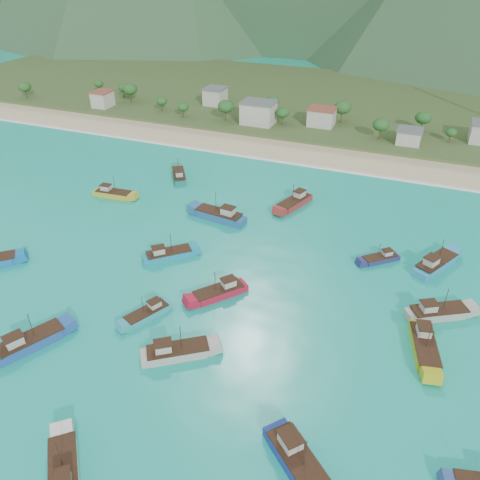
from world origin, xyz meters
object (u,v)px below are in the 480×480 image
at_px(boat_4, 179,176).
at_px(boat_19, 113,194).
at_px(boat_8, 148,314).
at_px(boat_20, 64,475).
at_px(boat_24, 380,259).
at_px(boat_14, 220,216).
at_px(boat_2, 30,342).
at_px(boat_15, 299,464).
at_px(boat_16, 294,203).
at_px(boat_22, 424,347).
at_px(boat_21, 177,352).
at_px(boat_6, 168,255).
at_px(boat_17, 437,313).
at_px(boat_7, 435,264).
at_px(boat_23, 219,292).

height_order(boat_4, boat_19, boat_4).
xyz_separation_m(boat_8, boat_19, (-33.39, 37.72, 0.16)).
bearing_deg(boat_20, boat_24, 23.66).
height_order(boat_14, boat_19, boat_14).
distance_m(boat_2, boat_24, 68.65).
height_order(boat_4, boat_14, boat_14).
relative_size(boat_15, boat_16, 0.97).
bearing_deg(boat_22, boat_24, -79.51).
height_order(boat_21, boat_24, boat_21).
height_order(boat_20, boat_24, boat_20).
bearing_deg(boat_6, boat_21, -10.65).
height_order(boat_14, boat_20, boat_14).
relative_size(boat_2, boat_16, 1.00).
bearing_deg(boat_17, boat_6, -118.55).
bearing_deg(boat_22, boat_19, -32.01).
xyz_separation_m(boat_2, boat_17, (62.01, 32.74, -0.07)).
bearing_deg(boat_19, boat_20, 25.41).
xyz_separation_m(boat_6, boat_8, (5.71, -17.70, -0.16)).
bearing_deg(boat_21, boat_7, 102.79).
relative_size(boat_8, boat_19, 0.86).
distance_m(boat_8, boat_15, 37.41).
bearing_deg(boat_8, boat_16, -78.13).
relative_size(boat_6, boat_24, 1.25).
relative_size(boat_7, boat_8, 1.30).
height_order(boat_8, boat_22, boat_22).
relative_size(boat_7, boat_24, 1.53).
xyz_separation_m(boat_8, boat_20, (6.35, -29.95, 0.25)).
relative_size(boat_16, boat_20, 1.13).
bearing_deg(boat_20, boat_6, 63.13).
xyz_separation_m(boat_6, boat_14, (3.42, 19.23, 0.25)).
relative_size(boat_14, boat_23, 1.29).
relative_size(boat_19, boat_20, 1.00).
xyz_separation_m(boat_2, boat_21, (23.45, 7.04, -0.06)).
bearing_deg(boat_4, boat_19, -155.30).
bearing_deg(boat_23, boat_21, 128.99).
bearing_deg(boat_22, boat_20, 32.20).
bearing_deg(boat_24, boat_6, 69.60).
bearing_deg(boat_16, boat_15, 125.86).
bearing_deg(boat_8, boat_6, -46.33).
xyz_separation_m(boat_16, boat_24, (23.66, -17.21, -0.36)).
xyz_separation_m(boat_6, boat_24, (41.87, 15.52, -0.24)).
bearing_deg(boat_7, boat_17, -57.60).
height_order(boat_7, boat_19, boat_7).
bearing_deg(boat_6, boat_15, 4.76).
xyz_separation_m(boat_7, boat_15, (-14.11, -52.68, 0.05)).
bearing_deg(boat_19, boat_2, 15.63).
height_order(boat_2, boat_20, boat_2).
xyz_separation_m(boat_14, boat_22, (48.52, -27.43, -0.15)).
bearing_deg(boat_7, boat_8, -114.57).
bearing_deg(boat_4, boat_15, -84.97).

